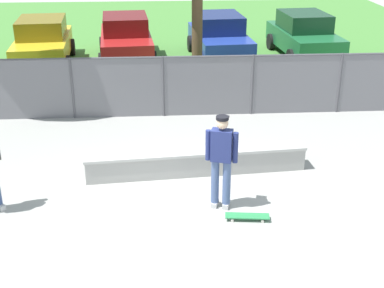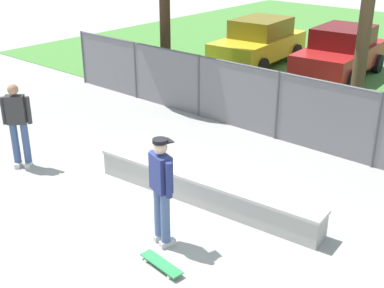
% 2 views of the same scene
% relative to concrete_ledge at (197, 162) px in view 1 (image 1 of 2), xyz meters
% --- Properties ---
extents(ground_plane, '(80.00, 80.00, 0.00)m').
position_rel_concrete_ledge_xyz_m(ground_plane, '(-0.65, -1.31, -0.27)').
color(ground_plane, '#9E9E99').
extents(grass_strip, '(26.49, 20.00, 0.02)m').
position_rel_concrete_ledge_xyz_m(grass_strip, '(-0.65, 13.82, -0.26)').
color(grass_strip, '#478438').
rests_on(grass_strip, ground).
extents(concrete_ledge, '(4.72, 0.87, 0.53)m').
position_rel_concrete_ledge_xyz_m(concrete_ledge, '(0.00, 0.00, 0.00)').
color(concrete_ledge, '#999993').
rests_on(concrete_ledge, ground).
extents(skateboarder, '(0.58, 0.37, 1.84)m').
position_rel_concrete_ledge_xyz_m(skateboarder, '(0.35, -1.45, 0.76)').
color(skateboarder, beige).
rests_on(skateboarder, ground).
extents(skateboard, '(0.82, 0.29, 0.09)m').
position_rel_concrete_ledge_xyz_m(skateboard, '(0.78, -1.94, -0.20)').
color(skateboard, '#2D8C4C').
rests_on(skateboard, ground).
extents(chainlink_fence, '(14.56, 0.07, 1.67)m').
position_rel_concrete_ledge_xyz_m(chainlink_fence, '(-0.65, 3.52, 0.64)').
color(chainlink_fence, '#4C4C51').
rests_on(chainlink_fence, ground).
extents(car_yellow, '(2.27, 4.33, 1.66)m').
position_rel_concrete_ledge_xyz_m(car_yellow, '(-4.91, 9.12, 0.57)').
color(car_yellow, gold).
rests_on(car_yellow, ground).
extents(car_red, '(2.27, 4.33, 1.66)m').
position_rel_concrete_ledge_xyz_m(car_red, '(-1.95, 9.55, 0.57)').
color(car_red, '#B21E1E').
rests_on(car_red, ground).
extents(car_blue, '(2.27, 4.33, 1.66)m').
position_rel_concrete_ledge_xyz_m(car_blue, '(1.55, 9.57, 0.57)').
color(car_blue, '#233D9E').
rests_on(car_blue, ground).
extents(car_green, '(2.27, 4.33, 1.66)m').
position_rel_concrete_ledge_xyz_m(car_green, '(4.82, 9.67, 0.57)').
color(car_green, '#1E6638').
rests_on(car_green, ground).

